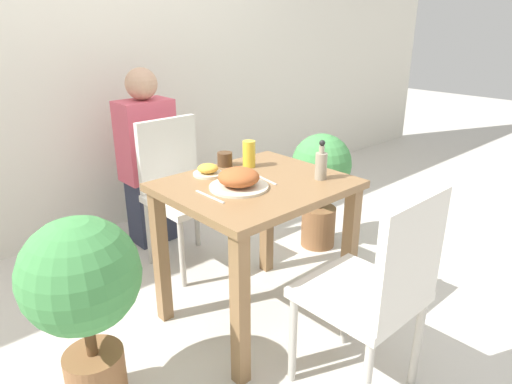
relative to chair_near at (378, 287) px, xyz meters
name	(u,v)px	position (x,y,z in m)	size (l,w,h in m)	color
ground_plane	(256,314)	(0.02, 0.70, -0.51)	(16.00, 16.00, 0.00)	beige
wall_back	(97,43)	(0.02, 2.25, 0.79)	(8.00, 0.05, 2.60)	silver
dining_table	(256,209)	(0.02, 0.70, 0.09)	(0.82, 0.70, 0.74)	olive
chair_near	(378,287)	(0.00, 0.00, 0.00)	(0.42, 0.42, 0.90)	silver
chair_far	(180,185)	(0.07, 1.44, 0.00)	(0.42, 0.42, 0.90)	silver
food_plate	(239,179)	(-0.09, 0.69, 0.27)	(0.27, 0.27, 0.09)	beige
side_plate	(208,170)	(-0.09, 0.93, 0.25)	(0.15, 0.15, 0.06)	beige
drink_cup	(225,159)	(0.07, 0.99, 0.27)	(0.08, 0.08, 0.07)	#4C331E
juice_glass	(249,154)	(0.15, 0.90, 0.30)	(0.07, 0.07, 0.14)	gold
sauce_bottle	(321,164)	(0.27, 0.53, 0.30)	(0.06, 0.06, 0.19)	gray
fork_utensil	(210,197)	(-0.26, 0.69, 0.23)	(0.01, 0.19, 0.00)	silver
spoon_utensil	(265,179)	(0.07, 0.69, 0.23)	(0.03, 0.18, 0.00)	silver
potted_plant_left	(83,290)	(-0.84, 0.71, 0.02)	(0.44, 0.44, 0.80)	brown
potted_plant_right	(321,177)	(0.86, 1.00, -0.01)	(0.38, 0.38, 0.77)	brown
person_figure	(148,160)	(0.08, 1.82, 0.07)	(0.34, 0.22, 1.17)	#2D3347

